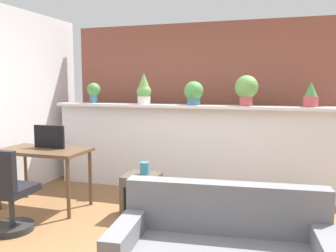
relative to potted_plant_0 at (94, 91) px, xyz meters
name	(u,v)px	position (x,y,z in m)	size (l,w,h in m)	color
divider_wall	(191,150)	(1.55, 0.02, -0.83)	(4.19, 0.16, 1.23)	silver
plant_shelf	(191,106)	(1.55, -0.02, -0.20)	(4.19, 0.33, 0.04)	silver
brick_wall_behind	(201,104)	(1.55, 0.62, -0.20)	(4.19, 0.10, 2.50)	brown
potted_plant_0	(94,91)	(0.00, 0.00, 0.00)	(0.21, 0.21, 0.31)	#386B84
potted_plant_1	(144,89)	(0.84, -0.03, 0.03)	(0.21, 0.21, 0.45)	silver
potted_plant_2	(194,92)	(1.59, -0.05, -0.01)	(0.27, 0.27, 0.33)	#386B84
potted_plant_3	(246,89)	(2.31, -0.04, 0.05)	(0.31, 0.31, 0.41)	#B7474C
potted_plant_4	(311,95)	(3.12, -0.01, -0.03)	(0.18, 0.18, 0.32)	#B7474C
desk	(44,156)	(-0.05, -1.19, -0.78)	(1.10, 0.60, 0.75)	brown
tv_monitor	(49,137)	(-0.03, -1.11, -0.55)	(0.43, 0.04, 0.29)	black
office_chair	(7,197)	(0.07, -1.98, -1.06)	(0.45, 0.45, 0.91)	#262628
side_cube_shelf	(142,195)	(1.22, -1.10, -1.20)	(0.40, 0.41, 0.50)	#4C4238
vase_on_shelf	(145,168)	(1.25, -1.07, -0.88)	(0.11, 0.11, 0.14)	teal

